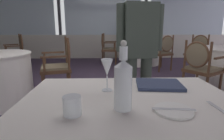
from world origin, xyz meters
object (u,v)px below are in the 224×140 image
object	(u,v)px
menu_book	(159,84)
dining_chair_3_0	(17,50)
side_plate	(174,110)
dining_chair_2_1	(107,46)
water_bottle	(123,83)
wine_glass	(107,68)
dining_chair_0_1	(200,65)
dining_chair_2_2	(163,50)
dining_chair_2_0	(153,44)
dining_chair_0_0	(202,51)
dining_chair_1_1	(61,62)
diner_person_0	(139,46)
water_tumbler	(72,106)

from	to	relation	value
menu_book	dining_chair_3_0	bearing A→B (deg)	131.22
side_plate	dining_chair_2_1	distance (m)	5.02
water_bottle	menu_book	bearing A→B (deg)	51.76
wine_glass	dining_chair_0_1	bearing A→B (deg)	49.40
dining_chair_2_2	wine_glass	bearing A→B (deg)	133.83
dining_chair_0_1	dining_chair_2_0	distance (m)	3.76
dining_chair_0_0	dining_chair_2_1	distance (m)	2.70
dining_chair_0_0	dining_chair_2_1	xyz separation A→B (m)	(-2.29, 1.44, -0.01)
dining_chair_1_1	dining_chair_2_2	xyz separation A→B (m)	(2.22, 1.75, -0.03)
side_plate	water_bottle	bearing A→B (deg)	171.90
dining_chair_3_0	diner_person_0	xyz separation A→B (m)	(2.73, -2.86, 0.37)
water_bottle	dining_chair_0_0	distance (m)	4.19
side_plate	wine_glass	xyz separation A→B (m)	(-0.30, 0.29, 0.13)
wine_glass	dining_chair_2_2	distance (m)	3.97
dining_chair_1_1	dining_chair_0_0	bearing A→B (deg)	-172.33
wine_glass	dining_chair_2_0	bearing A→B (deg)	73.07
dining_chair_2_0	dining_chair_2_2	distance (m)	1.80
side_plate	dining_chair_0_1	bearing A→B (deg)	59.78
dining_chair_2_0	dining_chair_2_1	distance (m)	1.80
water_bottle	dining_chair_3_0	distance (m)	4.81
dining_chair_1_1	water_tumbler	bearing A→B (deg)	88.50
dining_chair_0_1	wine_glass	bearing A→B (deg)	-162.43
dining_chair_2_2	diner_person_0	bearing A→B (deg)	133.15
water_bottle	dining_chair_2_1	size ratio (longest dim) A/B	0.34
dining_chair_2_2	dining_chair_3_0	distance (m)	3.85
dining_chair_3_0	dining_chair_2_2	bearing A→B (deg)	145.84
dining_chair_2_2	dining_chair_3_0	size ratio (longest dim) A/B	0.98
dining_chair_1_1	diner_person_0	world-z (taller)	diner_person_0
dining_chair_2_2	water_bottle	bearing A→B (deg)	136.07
side_plate	dining_chair_2_1	world-z (taller)	dining_chair_2_1
dining_chair_1_1	dining_chair_2_2	size ratio (longest dim) A/B	1.04
water_tumbler	diner_person_0	distance (m)	1.42
dining_chair_2_1	dining_chair_2_2	xyz separation A→B (m)	(1.46, -1.05, 0.00)
dining_chair_2_1	wine_glass	bearing A→B (deg)	-84.38
dining_chair_2_0	dining_chair_3_0	distance (m)	4.33
dining_chair_0_1	water_bottle	bearing A→B (deg)	-157.13
water_bottle	water_tumbler	world-z (taller)	water_bottle
dining_chair_0_0	dining_chair_1_1	bearing A→B (deg)	-67.68
dining_chair_1_1	dining_chair_2_0	size ratio (longest dim) A/B	1.04
side_plate	water_bottle	xyz separation A→B (m)	(-0.23, 0.03, 0.12)
wine_glass	dining_chair_0_0	bearing A→B (deg)	54.94
water_bottle	diner_person_0	world-z (taller)	diner_person_0
dining_chair_0_1	dining_chair_1_1	world-z (taller)	dining_chair_1_1
dining_chair_2_1	dining_chair_3_0	size ratio (longest dim) A/B	0.99
water_bottle	dining_chair_0_1	bearing A→B (deg)	54.70
wine_glass	dining_chair_0_1	xyz separation A→B (m)	(1.46, 1.70, -0.34)
menu_book	dining_chair_2_1	bearing A→B (deg)	99.73
diner_person_0	side_plate	bearing A→B (deg)	169.22
dining_chair_0_1	water_tumbler	bearing A→B (deg)	-160.50
water_bottle	dining_chair_3_0	world-z (taller)	water_bottle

